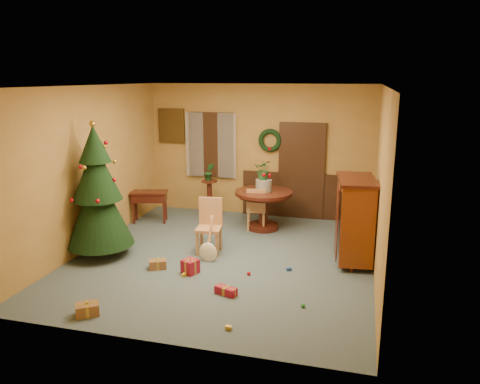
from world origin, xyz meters
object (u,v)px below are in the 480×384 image
(chair_near, at_px, (210,224))
(dining_table, at_px, (263,203))
(christmas_tree, at_px, (98,194))
(writing_desk, at_px, (149,199))
(sideboard, at_px, (355,218))

(chair_near, bearing_deg, dining_table, 66.51)
(dining_table, bearing_deg, chair_near, -113.49)
(chair_near, xyz_separation_m, christmas_tree, (-1.77, -0.65, 0.59))
(chair_near, height_order, writing_desk, chair_near)
(chair_near, height_order, christmas_tree, christmas_tree)
(dining_table, xyz_separation_m, writing_desk, (-2.45, -0.16, -0.05))
(christmas_tree, bearing_deg, chair_near, 20.20)
(christmas_tree, height_order, sideboard, christmas_tree)
(dining_table, height_order, writing_desk, dining_table)
(christmas_tree, bearing_deg, sideboard, 11.08)
(dining_table, relative_size, chair_near, 1.19)
(christmas_tree, bearing_deg, dining_table, 41.57)
(writing_desk, relative_size, sideboard, 0.58)
(christmas_tree, xyz_separation_m, writing_desk, (-0.03, 2.00, -0.60))
(christmas_tree, relative_size, sideboard, 1.63)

